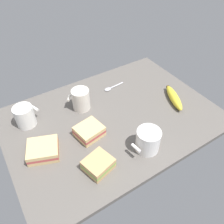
{
  "coord_description": "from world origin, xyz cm",
  "views": [
    {
      "loc": [
        -37.67,
        -59.44,
        71.38
      ],
      "look_at": [
        0.0,
        0.0,
        5.0
      ],
      "focal_mm": 36.29,
      "sensor_mm": 36.0,
      "label": 1
    }
  ],
  "objects_px": {
    "coffee_mug_spare": "(148,140)",
    "sandwich_extra": "(89,131)",
    "coffee_mug_milky": "(25,116)",
    "banana": "(174,98)",
    "sandwich_side": "(43,150)",
    "sandwich_main": "(98,164)",
    "spoon": "(111,88)",
    "coffee_mug_black": "(81,99)"
  },
  "relations": [
    {
      "from": "coffee_mug_spare",
      "to": "spoon",
      "type": "xyz_separation_m",
      "value": [
        0.08,
        0.39,
        -0.04
      ]
    },
    {
      "from": "coffee_mug_black",
      "to": "coffee_mug_milky",
      "type": "xyz_separation_m",
      "value": [
        -0.24,
        0.03,
        -0.0
      ]
    },
    {
      "from": "coffee_mug_milky",
      "to": "banana",
      "type": "distance_m",
      "value": 0.67
    },
    {
      "from": "sandwich_side",
      "to": "banana",
      "type": "bearing_deg",
      "value": -3.03
    },
    {
      "from": "sandwich_main",
      "to": "banana",
      "type": "xyz_separation_m",
      "value": [
        0.48,
        0.13,
        -0.0
      ]
    },
    {
      "from": "coffee_mug_spare",
      "to": "spoon",
      "type": "distance_m",
      "value": 0.4
    },
    {
      "from": "sandwich_main",
      "to": "banana",
      "type": "bearing_deg",
      "value": 15.05
    },
    {
      "from": "sandwich_main",
      "to": "sandwich_extra",
      "type": "xyz_separation_m",
      "value": [
        0.05,
        0.15,
        -0.0
      ]
    },
    {
      "from": "coffee_mug_black",
      "to": "coffee_mug_milky",
      "type": "distance_m",
      "value": 0.24
    },
    {
      "from": "sandwich_extra",
      "to": "coffee_mug_milky",
      "type": "bearing_deg",
      "value": 134.66
    },
    {
      "from": "coffee_mug_spare",
      "to": "banana",
      "type": "xyz_separation_m",
      "value": [
        0.28,
        0.15,
        -0.03
      ]
    },
    {
      "from": "sandwich_main",
      "to": "sandwich_side",
      "type": "xyz_separation_m",
      "value": [
        -0.14,
        0.16,
        0.0
      ]
    },
    {
      "from": "spoon",
      "to": "banana",
      "type": "bearing_deg",
      "value": -50.35
    },
    {
      "from": "coffee_mug_spare",
      "to": "sandwich_extra",
      "type": "relative_size",
      "value": 0.99
    },
    {
      "from": "coffee_mug_spare",
      "to": "sandwich_main",
      "type": "bearing_deg",
      "value": 173.54
    },
    {
      "from": "coffee_mug_spare",
      "to": "sandwich_main",
      "type": "relative_size",
      "value": 1.02
    },
    {
      "from": "sandwich_main",
      "to": "coffee_mug_milky",
      "type": "bearing_deg",
      "value": 112.8
    },
    {
      "from": "sandwich_side",
      "to": "coffee_mug_spare",
      "type": "bearing_deg",
      "value": -28.55
    },
    {
      "from": "banana",
      "to": "sandwich_side",
      "type": "bearing_deg",
      "value": 176.97
    },
    {
      "from": "coffee_mug_spare",
      "to": "sandwich_side",
      "type": "bearing_deg",
      "value": 151.45
    },
    {
      "from": "sandwich_main",
      "to": "sandwich_side",
      "type": "bearing_deg",
      "value": 130.96
    },
    {
      "from": "coffee_mug_black",
      "to": "sandwich_extra",
      "type": "distance_m",
      "value": 0.17
    },
    {
      "from": "sandwich_main",
      "to": "spoon",
      "type": "bearing_deg",
      "value": 52.35
    },
    {
      "from": "coffee_mug_milky",
      "to": "sandwich_side",
      "type": "relative_size",
      "value": 0.73
    },
    {
      "from": "coffee_mug_black",
      "to": "spoon",
      "type": "xyz_separation_m",
      "value": [
        0.19,
        0.05,
        -0.05
      ]
    },
    {
      "from": "sandwich_side",
      "to": "sandwich_extra",
      "type": "xyz_separation_m",
      "value": [
        0.19,
        -0.01,
        -0.0
      ]
    },
    {
      "from": "coffee_mug_milky",
      "to": "spoon",
      "type": "xyz_separation_m",
      "value": [
        0.43,
        0.02,
        -0.04
      ]
    },
    {
      "from": "coffee_mug_spare",
      "to": "sandwich_side",
      "type": "xyz_separation_m",
      "value": [
        -0.34,
        0.18,
        -0.03
      ]
    },
    {
      "from": "sandwich_extra",
      "to": "sandwich_main",
      "type": "bearing_deg",
      "value": -106.83
    },
    {
      "from": "coffee_mug_spare",
      "to": "sandwich_main",
      "type": "xyz_separation_m",
      "value": [
        -0.2,
        0.02,
        -0.03
      ]
    },
    {
      "from": "sandwich_side",
      "to": "spoon",
      "type": "relative_size",
      "value": 1.24
    },
    {
      "from": "coffee_mug_black",
      "to": "sandwich_main",
      "type": "relative_size",
      "value": 0.87
    },
    {
      "from": "coffee_mug_spare",
      "to": "coffee_mug_milky",
      "type": "bearing_deg",
      "value": 132.94
    },
    {
      "from": "coffee_mug_spare",
      "to": "sandwich_main",
      "type": "distance_m",
      "value": 0.2
    },
    {
      "from": "coffee_mug_black",
      "to": "coffee_mug_spare",
      "type": "relative_size",
      "value": 0.86
    },
    {
      "from": "sandwich_extra",
      "to": "banana",
      "type": "xyz_separation_m",
      "value": [
        0.43,
        -0.02,
        -0.0
      ]
    },
    {
      "from": "coffee_mug_milky",
      "to": "sandwich_main",
      "type": "bearing_deg",
      "value": -67.2
    },
    {
      "from": "coffee_mug_milky",
      "to": "sandwich_side",
      "type": "height_order",
      "value": "coffee_mug_milky"
    },
    {
      "from": "coffee_mug_spare",
      "to": "sandwich_side",
      "type": "height_order",
      "value": "coffee_mug_spare"
    },
    {
      "from": "coffee_mug_milky",
      "to": "sandwich_extra",
      "type": "bearing_deg",
      "value": -45.34
    },
    {
      "from": "coffee_mug_spare",
      "to": "banana",
      "type": "height_order",
      "value": "coffee_mug_spare"
    },
    {
      "from": "coffee_mug_spare",
      "to": "sandwich_side",
      "type": "distance_m",
      "value": 0.39
    }
  ]
}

